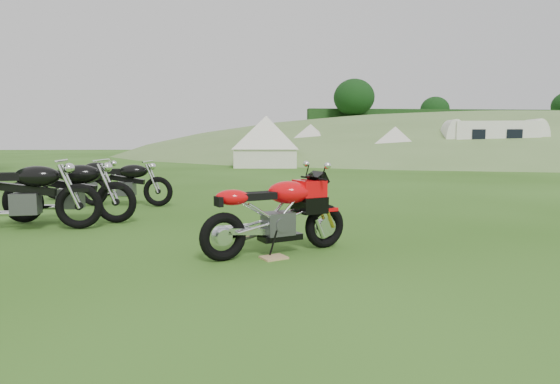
{
  "coord_description": "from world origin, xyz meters",
  "views": [
    {
      "loc": [
        -0.55,
        -5.1,
        1.34
      ],
      "look_at": [
        -0.08,
        0.4,
        0.72
      ],
      "focal_mm": 30.0,
      "sensor_mm": 36.0,
      "label": 1
    }
  ],
  "objects_px": {
    "vintage_moto_d": "(89,177)",
    "tent_mid": "(311,142)",
    "sport_motorcycle": "(277,208)",
    "vintage_moto_c": "(69,189)",
    "caravan": "(492,143)",
    "vintage_moto_b": "(125,182)",
    "vintage_moto_a": "(23,193)",
    "tent_left": "(266,141)",
    "plywood_board": "(274,257)",
    "tent_right": "(395,144)"
  },
  "relations": [
    {
      "from": "vintage_moto_d",
      "to": "tent_mid",
      "type": "xyz_separation_m",
      "value": [
        7.7,
        17.09,
        0.73
      ]
    },
    {
      "from": "tent_mid",
      "to": "sport_motorcycle",
      "type": "bearing_deg",
      "value": -81.49
    },
    {
      "from": "vintage_moto_c",
      "to": "caravan",
      "type": "bearing_deg",
      "value": 50.27
    },
    {
      "from": "vintage_moto_b",
      "to": "tent_mid",
      "type": "distance_m",
      "value": 19.63
    },
    {
      "from": "caravan",
      "to": "vintage_moto_a",
      "type": "bearing_deg",
      "value": -122.22
    },
    {
      "from": "tent_mid",
      "to": "tent_left",
      "type": "bearing_deg",
      "value": -103.18
    },
    {
      "from": "sport_motorcycle",
      "to": "caravan",
      "type": "xyz_separation_m",
      "value": [
        12.68,
        18.1,
        0.63
      ]
    },
    {
      "from": "sport_motorcycle",
      "to": "caravan",
      "type": "relative_size",
      "value": 0.36
    },
    {
      "from": "tent_mid",
      "to": "vintage_moto_b",
      "type": "bearing_deg",
      "value": -91.43
    },
    {
      "from": "sport_motorcycle",
      "to": "vintage_moto_b",
      "type": "relative_size",
      "value": 0.96
    },
    {
      "from": "vintage_moto_b",
      "to": "tent_mid",
      "type": "bearing_deg",
      "value": 79.3
    },
    {
      "from": "sport_motorcycle",
      "to": "tent_left",
      "type": "relative_size",
      "value": 0.61
    },
    {
      "from": "plywood_board",
      "to": "vintage_moto_a",
      "type": "bearing_deg",
      "value": 151.36
    },
    {
      "from": "plywood_board",
      "to": "caravan",
      "type": "relative_size",
      "value": 0.06
    },
    {
      "from": "tent_mid",
      "to": "vintage_moto_a",
      "type": "bearing_deg",
      "value": -91.37
    },
    {
      "from": "sport_motorcycle",
      "to": "vintage_moto_d",
      "type": "relative_size",
      "value": 0.99
    },
    {
      "from": "vintage_moto_c",
      "to": "plywood_board",
      "type": "bearing_deg",
      "value": -33.85
    },
    {
      "from": "tent_right",
      "to": "caravan",
      "type": "xyz_separation_m",
      "value": [
        4.88,
        -0.87,
        0.04
      ]
    },
    {
      "from": "plywood_board",
      "to": "tent_mid",
      "type": "xyz_separation_m",
      "value": [
        3.88,
        22.92,
        1.19
      ]
    },
    {
      "from": "vintage_moto_a",
      "to": "tent_left",
      "type": "bearing_deg",
      "value": 69.74
    },
    {
      "from": "plywood_board",
      "to": "vintage_moto_b",
      "type": "height_order",
      "value": "vintage_moto_b"
    },
    {
      "from": "vintage_moto_c",
      "to": "tent_right",
      "type": "distance_m",
      "value": 19.95
    },
    {
      "from": "vintage_moto_d",
      "to": "tent_left",
      "type": "height_order",
      "value": "tent_left"
    },
    {
      "from": "vintage_moto_c",
      "to": "tent_right",
      "type": "xyz_separation_m",
      "value": [
        10.95,
        16.66,
        0.58
      ]
    },
    {
      "from": "vintage_moto_a",
      "to": "caravan",
      "type": "height_order",
      "value": "caravan"
    },
    {
      "from": "vintage_moto_b",
      "to": "tent_right",
      "type": "bearing_deg",
      "value": 63.34
    },
    {
      "from": "plywood_board",
      "to": "caravan",
      "type": "xyz_separation_m",
      "value": [
        12.73,
        18.32,
        1.16
      ]
    },
    {
      "from": "tent_right",
      "to": "caravan",
      "type": "height_order",
      "value": "caravan"
    },
    {
      "from": "vintage_moto_d",
      "to": "tent_left",
      "type": "bearing_deg",
      "value": 48.3
    },
    {
      "from": "plywood_board",
      "to": "vintage_moto_d",
      "type": "bearing_deg",
      "value": 123.28
    },
    {
      "from": "tent_left",
      "to": "plywood_board",
      "type": "bearing_deg",
      "value": -87.46
    },
    {
      "from": "vintage_moto_b",
      "to": "vintage_moto_c",
      "type": "bearing_deg",
      "value": -94.11
    },
    {
      "from": "caravan",
      "to": "sport_motorcycle",
      "type": "bearing_deg",
      "value": -112.45
    },
    {
      "from": "tent_left",
      "to": "tent_mid",
      "type": "distance_m",
      "value": 5.68
    },
    {
      "from": "vintage_moto_c",
      "to": "tent_mid",
      "type": "distance_m",
      "value": 21.55
    },
    {
      "from": "vintage_moto_a",
      "to": "vintage_moto_b",
      "type": "xyz_separation_m",
      "value": [
        0.86,
        2.49,
        -0.07
      ]
    },
    {
      "from": "plywood_board",
      "to": "vintage_moto_a",
      "type": "relative_size",
      "value": 0.13
    },
    {
      "from": "tent_left",
      "to": "caravan",
      "type": "xyz_separation_m",
      "value": [
        11.8,
        0.26,
        -0.11
      ]
    },
    {
      "from": "tent_mid",
      "to": "caravan",
      "type": "height_order",
      "value": "tent_mid"
    },
    {
      "from": "sport_motorcycle",
      "to": "vintage_moto_a",
      "type": "distance_m",
      "value": 3.97
    },
    {
      "from": "tent_mid",
      "to": "caravan",
      "type": "relative_size",
      "value": 0.56
    },
    {
      "from": "vintage_moto_c",
      "to": "tent_mid",
      "type": "xyz_separation_m",
      "value": [
        6.98,
        20.38,
        0.66
      ]
    },
    {
      "from": "sport_motorcycle",
      "to": "vintage_moto_d",
      "type": "xyz_separation_m",
      "value": [
        -3.88,
        5.61,
        -0.06
      ]
    },
    {
      "from": "vintage_moto_d",
      "to": "caravan",
      "type": "distance_m",
      "value": 20.75
    },
    {
      "from": "sport_motorcycle",
      "to": "plywood_board",
      "type": "height_order",
      "value": "sport_motorcycle"
    },
    {
      "from": "vintage_moto_b",
      "to": "plywood_board",
      "type": "bearing_deg",
      "value": -50.05
    },
    {
      "from": "tent_left",
      "to": "tent_right",
      "type": "xyz_separation_m",
      "value": [
        6.92,
        1.13,
        -0.15
      ]
    },
    {
      "from": "vintage_moto_c",
      "to": "vintage_moto_d",
      "type": "relative_size",
      "value": 1.15
    },
    {
      "from": "vintage_moto_a",
      "to": "tent_left",
      "type": "height_order",
      "value": "tent_left"
    },
    {
      "from": "vintage_moto_a",
      "to": "vintage_moto_b",
      "type": "height_order",
      "value": "vintage_moto_a"
    }
  ]
}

